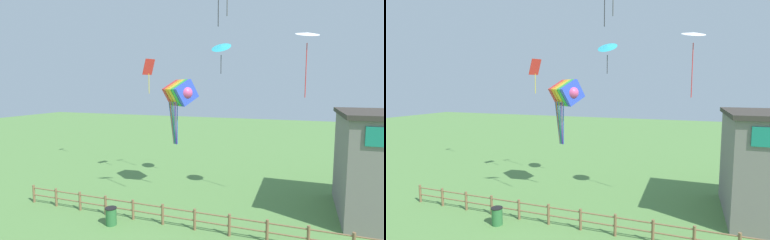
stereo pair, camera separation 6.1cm
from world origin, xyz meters
TOP-DOWN VIEW (x-y plane):
  - wooden_fence at (-0.00, 5.63)m, footprint 19.31×0.14m
  - trash_bin at (-3.33, 4.68)m, footprint 0.59×0.59m
  - kite_rainbow_parafoil at (-1.85, 10.43)m, footprint 2.83×2.70m
  - kite_red_diamond at (-5.20, 12.42)m, footprint 0.76×0.99m
  - kite_cyan_delta at (0.36, 12.40)m, footprint 1.51×1.39m
  - kite_white_delta at (5.77, 10.26)m, footprint 1.66×1.65m

SIDE VIEW (x-z plane):
  - trash_bin at x=-3.33m, z-range 0.00..0.91m
  - wooden_fence at x=0.00m, z-range 0.07..1.14m
  - kite_rainbow_parafoil at x=-1.85m, z-range 4.51..8.79m
  - kite_red_diamond at x=-5.20m, z-range 7.08..9.63m
  - kite_cyan_delta at x=0.36m, z-range 8.63..10.82m
  - kite_white_delta at x=5.77m, z-range 7.99..11.74m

